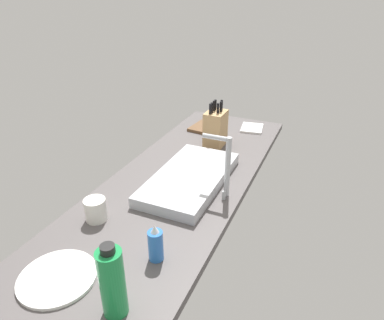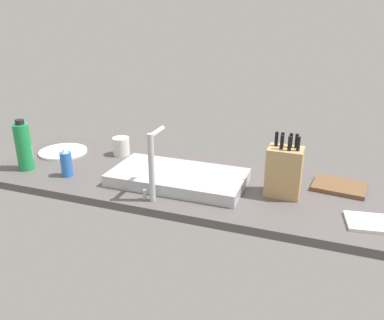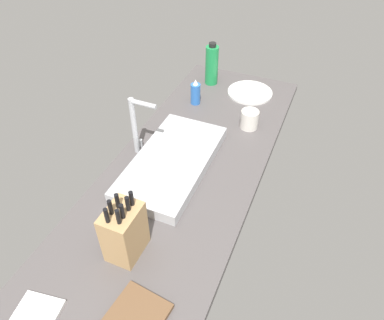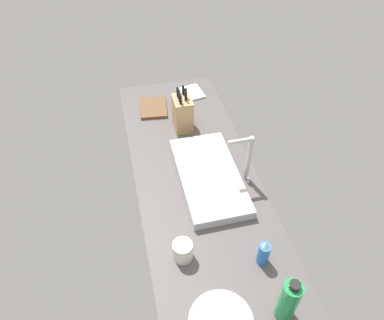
% 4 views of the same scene
% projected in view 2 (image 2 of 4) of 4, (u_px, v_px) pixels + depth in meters
% --- Properties ---
extents(countertop_slab, '(1.85, 0.63, 0.04)m').
position_uv_depth(countertop_slab, '(186.00, 182.00, 1.78)').
color(countertop_slab, '#514C4C').
rests_on(countertop_slab, ground).
extents(sink_basin, '(0.58, 0.30, 0.05)m').
position_uv_depth(sink_basin, '(178.00, 177.00, 1.71)').
color(sink_basin, '#B7BABF').
rests_on(sink_basin, countertop_slab).
extents(faucet, '(0.06, 0.13, 0.28)m').
position_uv_depth(faucet, '(152.00, 162.00, 1.52)').
color(faucet, '#B7BABF').
rests_on(faucet, countertop_slab).
extents(knife_block, '(0.14, 0.10, 0.26)m').
position_uv_depth(knife_block, '(284.00, 171.00, 1.58)').
color(knife_block, tan).
rests_on(knife_block, countertop_slab).
extents(cutting_board, '(0.23, 0.18, 0.02)m').
position_uv_depth(cutting_board, '(339.00, 186.00, 1.67)').
color(cutting_board, brown).
rests_on(cutting_board, countertop_slab).
extents(soap_bottle, '(0.05, 0.05, 0.14)m').
position_uv_depth(soap_bottle, '(66.00, 163.00, 1.77)').
color(soap_bottle, blue).
rests_on(soap_bottle, countertop_slab).
extents(water_bottle, '(0.07, 0.07, 0.24)m').
position_uv_depth(water_bottle, '(24.00, 146.00, 1.83)').
color(water_bottle, '#1E8E47').
rests_on(water_bottle, countertop_slab).
extents(dinner_plate, '(0.25, 0.25, 0.01)m').
position_uv_depth(dinner_plate, '(63.00, 152.00, 2.07)').
color(dinner_plate, white).
rests_on(dinner_plate, countertop_slab).
extents(dish_towel, '(0.18, 0.15, 0.01)m').
position_uv_depth(dish_towel, '(370.00, 223.00, 1.40)').
color(dish_towel, white).
rests_on(dish_towel, countertop_slab).
extents(coffee_mug, '(0.09, 0.09, 0.09)m').
position_uv_depth(coffee_mug, '(121.00, 146.00, 2.03)').
color(coffee_mug, silver).
rests_on(coffee_mug, countertop_slab).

